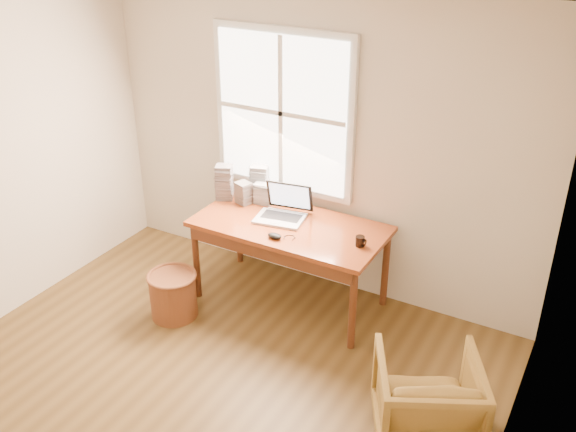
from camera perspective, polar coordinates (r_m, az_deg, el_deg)
name	(u,v)px	position (r m, az deg, el deg)	size (l,w,h in m)	color
room_shell	(152,251)	(3.88, -11.96, -3.09)	(4.04, 4.54, 2.64)	brown
desk	(290,226)	(5.32, 0.17, -0.93)	(1.60, 0.80, 0.04)	brown
armchair	(427,399)	(4.38, 12.24, -15.64)	(0.65, 0.67, 0.61)	olive
wicker_stool	(173,295)	(5.49, -10.16, -6.97)	(0.39, 0.39, 0.39)	brown
laptop	(280,203)	(5.31, -0.76, 1.18)	(0.43, 0.45, 0.32)	silver
mouse	(275,236)	(5.10, -1.19, -1.79)	(0.12, 0.07, 0.04)	black
coffee_mug	(360,241)	(5.01, 6.41, -2.23)	(0.07, 0.07, 0.08)	black
cd_stack_a	(260,182)	(5.72, -2.48, 3.05)	(0.16, 0.14, 0.31)	silver
cd_stack_b	(244,193)	(5.64, -3.97, 2.06)	(0.13, 0.11, 0.20)	#29292E
cd_stack_c	(224,182)	(5.72, -5.69, 3.01)	(0.14, 0.12, 0.32)	gray
cd_stack_d	(264,193)	(5.64, -2.13, 2.07)	(0.15, 0.13, 0.19)	silver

